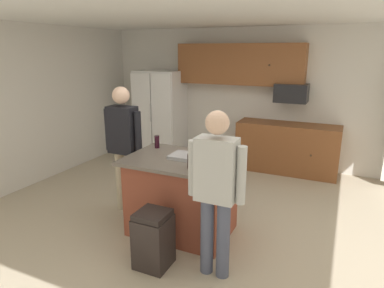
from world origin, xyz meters
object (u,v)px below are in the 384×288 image
at_px(microwave_over_range, 291,93).
at_px(kitchen_island, 182,195).
at_px(glass_stout_tall, 157,142).
at_px(serving_tray, 189,157).
at_px(refrigerator, 160,114).
at_px(person_guest_by_door, 216,185).
at_px(tumbler_amber, 225,155).
at_px(glass_short_whisky, 191,161).
at_px(trash_bin, 153,239).
at_px(person_host_foreground, 123,141).

bearing_deg(microwave_over_range, kitchen_island, -105.94).
relative_size(glass_stout_tall, serving_tray, 0.37).
relative_size(refrigerator, person_guest_by_door, 1.07).
distance_m(kitchen_island, tumbler_amber, 0.75).
distance_m(microwave_over_range, tumbler_amber, 2.70).
xyz_separation_m(refrigerator, glass_short_whisky, (2.05, -2.91, 0.14)).
xyz_separation_m(serving_tray, trash_bin, (-0.04, -0.79, -0.67)).
bearing_deg(microwave_over_range, person_guest_by_door, -92.09).
distance_m(refrigerator, tumbler_amber, 3.43).
height_order(refrigerator, glass_short_whisky, refrigerator).
xyz_separation_m(microwave_over_range, kitchen_island, (-0.79, -2.77, -0.97)).
xyz_separation_m(person_guest_by_door, tumbler_amber, (-0.17, 0.73, 0.07)).
bearing_deg(person_guest_by_door, glass_short_whisky, 2.74).
bearing_deg(tumbler_amber, serving_tray, -169.38).
xyz_separation_m(microwave_over_range, person_guest_by_door, (-0.12, -3.38, -0.49)).
bearing_deg(person_guest_by_door, serving_tray, -5.61).
xyz_separation_m(glass_short_whisky, glass_stout_tall, (-0.73, 0.53, 0.00)).
bearing_deg(kitchen_island, microwave_over_range, 74.06).
bearing_deg(glass_short_whisky, kitchen_island, 133.28).
relative_size(microwave_over_range, serving_tray, 1.27).
height_order(person_guest_by_door, trash_bin, person_guest_by_door).
distance_m(person_guest_by_door, glass_stout_tall, 1.45).
distance_m(microwave_over_range, kitchen_island, 3.04).
xyz_separation_m(refrigerator, tumbler_amber, (2.31, -2.53, 0.14)).
bearing_deg(tumbler_amber, microwave_over_range, 83.69).
bearing_deg(kitchen_island, glass_stout_tall, 151.22).
xyz_separation_m(person_guest_by_door, glass_stout_tall, (-1.16, 0.88, 0.07)).
bearing_deg(trash_bin, kitchen_island, 93.45).
height_order(person_host_foreground, person_guest_by_door, person_host_foreground).
bearing_deg(microwave_over_range, trash_bin, -101.98).
relative_size(kitchen_island, trash_bin, 2.15).
bearing_deg(person_host_foreground, serving_tray, 3.08).
relative_size(person_guest_by_door, serving_tray, 3.78).
relative_size(kitchen_island, person_guest_by_door, 0.79).
relative_size(refrigerator, serving_tray, 4.05).
distance_m(microwave_over_range, trash_bin, 3.78).
distance_m(person_host_foreground, person_guest_by_door, 1.83).
relative_size(microwave_over_range, glass_short_whisky, 3.56).
xyz_separation_m(refrigerator, glass_stout_tall, (1.32, -2.38, 0.14)).
bearing_deg(kitchen_island, serving_tray, 26.61).
xyz_separation_m(refrigerator, serving_tray, (1.89, -2.61, 0.08)).
bearing_deg(person_host_foreground, trash_bin, -31.15).
height_order(refrigerator, person_guest_by_door, refrigerator).
distance_m(glass_stout_tall, tumbler_amber, 1.00).
distance_m(refrigerator, glass_stout_tall, 2.73).
relative_size(person_guest_by_door, glass_stout_tall, 10.19).
bearing_deg(trash_bin, serving_tray, 87.31).
bearing_deg(refrigerator, glass_short_whisky, -54.82).
relative_size(tumbler_amber, serving_tray, 0.36).
height_order(refrigerator, tumbler_amber, refrigerator).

